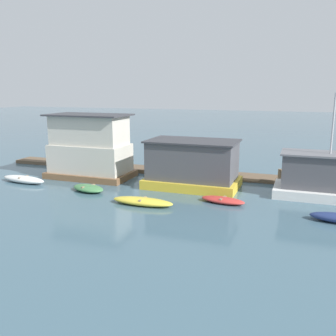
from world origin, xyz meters
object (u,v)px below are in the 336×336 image
Objects in this scene: houseboat_white at (315,177)px; mooring_post_far_left at (280,177)px; houseboat_yellow at (193,165)px; mooring_post_near_right at (234,169)px; mooring_post_near_left at (109,162)px; dinghy_green at (88,188)px; dinghy_white at (23,179)px; dinghy_yellow at (143,201)px; dinghy_red at (223,200)px; houseboat_brown at (90,148)px.

mooring_post_far_left is at bearing 138.53° from houseboat_white.
houseboat_white is at bearing 2.91° from houseboat_yellow.
mooring_post_near_left is at bearing 180.00° from mooring_post_near_right.
dinghy_green is at bearing -164.63° from houseboat_white.
dinghy_white is 1.03× the size of dinghy_yellow.
mooring_post_far_left reaches higher than dinghy_red.
dinghy_yellow is at bearing -134.34° from mooring_post_far_left.
mooring_post_near_left is at bearing 162.93° from houseboat_yellow.
houseboat_white reaches higher than dinghy_white.
dinghy_white reaches higher than dinghy_green.
dinghy_red is at bearing -16.20° from houseboat_brown.
dinghy_yellow is at bearing -155.31° from dinghy_red.
mooring_post_near_right is at bearing 61.42° from dinghy_yellow.
dinghy_green is 0.98× the size of dinghy_red.
mooring_post_far_left is at bearing 61.86° from dinghy_red.
mooring_post_near_left is 0.87× the size of mooring_post_near_right.
dinghy_red is 6.47m from mooring_post_far_left.
houseboat_white is 6.13m from mooring_post_near_right.
mooring_post_near_left reaches higher than dinghy_white.
mooring_post_near_right reaches higher than dinghy_green.
dinghy_yellow is (6.96, -5.45, -2.16)m from houseboat_brown.
houseboat_white is 11.56m from dinghy_yellow.
dinghy_green reaches higher than dinghy_red.
mooring_post_near_left reaches higher than mooring_post_far_left.
dinghy_green is 0.74× the size of dinghy_yellow.
mooring_post_near_right is at bearing 11.81° from houseboat_brown.
houseboat_white is 16.70m from mooring_post_near_left.
dinghy_yellow is 8.91m from mooring_post_near_right.
mooring_post_far_left is at bearing 9.13° from houseboat_brown.
dinghy_green is 6.45m from mooring_post_near_left.
houseboat_brown is at bearing 163.80° from dinghy_red.
mooring_post_near_right is (4.25, 7.80, 0.76)m from dinghy_yellow.
dinghy_green is (-14.86, -4.08, -1.12)m from houseboat_white.
houseboat_brown is 1.62× the size of dinghy_white.
mooring_post_near_right is (2.59, 2.52, -0.67)m from houseboat_yellow.
houseboat_white is 15.45m from dinghy_green.
dinghy_red is 1.51× the size of mooring_post_near_right.
dinghy_white is 6.01m from dinghy_green.
houseboat_brown is at bearing 41.06° from dinghy_white.
houseboat_white is at bearing -20.07° from mooring_post_near_right.
dinghy_white is at bearing -170.13° from houseboat_white.
houseboat_yellow is at bearing 72.57° from dinghy_yellow.
houseboat_brown reaches higher than dinghy_green.
dinghy_yellow is at bearing -150.32° from houseboat_white.
dinghy_green is 11.04m from mooring_post_near_right.
houseboat_yellow reaches higher than mooring_post_far_left.
mooring_post_near_right is at bearing 20.78° from dinghy_white.
dinghy_green is (-6.52, -3.66, -1.44)m from houseboat_yellow.
dinghy_yellow reaches higher than dinghy_red.
dinghy_green is at bearing -145.83° from mooring_post_near_right.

